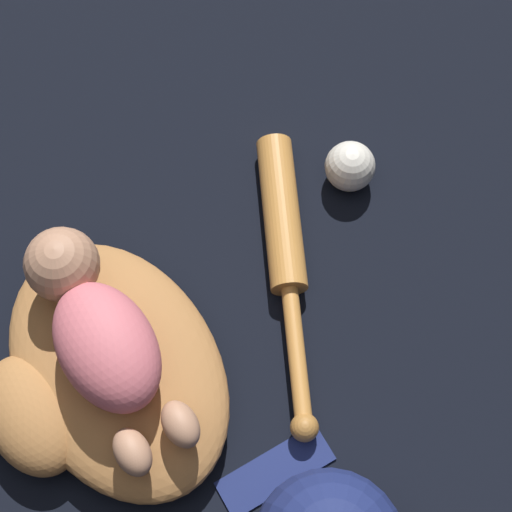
# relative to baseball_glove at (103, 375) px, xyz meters

# --- Properties ---
(ground_plane) EXTENTS (6.00, 6.00, 0.00)m
(ground_plane) POSITION_rel_baseball_glove_xyz_m (-0.05, 0.04, -0.04)
(ground_plane) COLOR black
(baseball_glove) EXTENTS (0.38, 0.32, 0.08)m
(baseball_glove) POSITION_rel_baseball_glove_xyz_m (0.00, 0.00, 0.00)
(baseball_glove) COLOR #A8703D
(baseball_glove) RESTS_ON ground
(baby_figure) EXTENTS (0.32, 0.13, 0.09)m
(baby_figure) POSITION_rel_baseball_glove_xyz_m (0.03, -0.02, 0.08)
(baby_figure) COLOR #D16670
(baby_figure) RESTS_ON baseball_glove
(baseball_bat) EXTENTS (0.41, 0.20, 0.05)m
(baseball_bat) POSITION_rel_baseball_glove_xyz_m (0.06, -0.29, -0.01)
(baseball_bat) COLOR #C6843D
(baseball_bat) RESTS_ON ground
(baseball) EXTENTS (0.07, 0.07, 0.07)m
(baseball) POSITION_rel_baseball_glove_xyz_m (0.12, -0.43, -0.00)
(baseball) COLOR silver
(baseball) RESTS_ON ground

